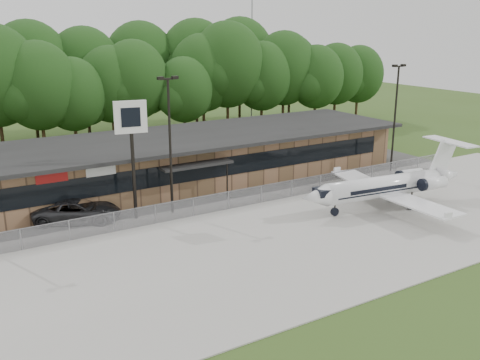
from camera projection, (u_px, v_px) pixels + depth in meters
ground at (381, 285)px, 29.24m from camera, size 160.00×160.00×0.00m
apron at (294, 237)px, 35.80m from camera, size 64.00×18.00×0.08m
parking_lot at (212, 193)px, 45.25m from camera, size 50.00×9.00×0.06m
terminal at (189, 157)px, 48.29m from camera, size 41.00×11.65×4.30m
fence at (240, 198)px, 41.34m from camera, size 46.00×0.04×1.52m
treeline at (119, 81)px, 61.64m from camera, size 72.00×12.00×15.00m
radio_mast at (252, 34)px, 76.12m from camera, size 0.20×0.20×25.00m
light_pole_mid at (170, 136)px, 38.64m from camera, size 1.55×0.30×10.23m
light_pole_right at (395, 110)px, 50.08m from camera, size 1.55×0.30×10.23m
business_jet at (389, 186)px, 40.98m from camera, size 14.74×13.17×4.96m
suv at (77, 211)px, 38.38m from camera, size 6.70×5.14×1.69m
pole_sign at (131, 130)px, 37.31m from camera, size 2.28×0.65×8.68m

